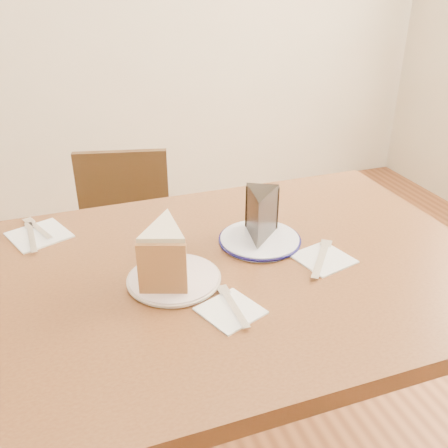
# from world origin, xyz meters

# --- Properties ---
(table) EXTENTS (1.20, 0.80, 0.75)m
(table) POSITION_xyz_m (0.00, 0.00, 0.65)
(table) COLOR #482613
(table) RESTS_ON ground
(chair_far) EXTENTS (0.46, 0.46, 0.77)m
(chair_far) POSITION_xyz_m (-0.12, 0.67, 0.43)
(chair_far) COLOR black
(chair_far) RESTS_ON ground
(plate_cream) EXTENTS (0.19, 0.19, 0.01)m
(plate_cream) POSITION_xyz_m (-0.11, -0.02, 0.76)
(plate_cream) COLOR silver
(plate_cream) RESTS_ON table
(plate_navy) EXTENTS (0.19, 0.19, 0.01)m
(plate_navy) POSITION_xyz_m (0.12, 0.07, 0.76)
(plate_navy) COLOR white
(plate_navy) RESTS_ON table
(carrot_cake) EXTENTS (0.13, 0.15, 0.11)m
(carrot_cake) POSITION_xyz_m (-0.12, -0.00, 0.82)
(carrot_cake) COLOR beige
(carrot_cake) RESTS_ON plate_cream
(chocolate_cake) EXTENTS (0.12, 0.13, 0.11)m
(chocolate_cake) POSITION_xyz_m (0.12, 0.07, 0.81)
(chocolate_cake) COLOR black
(chocolate_cake) RESTS_ON plate_navy
(napkin_cream) EXTENTS (0.13, 0.13, 0.00)m
(napkin_cream) POSITION_xyz_m (-0.04, -0.16, 0.75)
(napkin_cream) COLOR white
(napkin_cream) RESTS_ON table
(napkin_navy) EXTENTS (0.14, 0.14, 0.00)m
(napkin_navy) POSITION_xyz_m (0.23, -0.05, 0.75)
(napkin_navy) COLOR white
(napkin_navy) RESTS_ON table
(napkin_spare) EXTENTS (0.17, 0.17, 0.00)m
(napkin_spare) POSITION_xyz_m (-0.37, 0.28, 0.75)
(napkin_spare) COLOR white
(napkin_spare) RESTS_ON table
(fork_cream) EXTENTS (0.01, 0.14, 0.00)m
(fork_cream) POSITION_xyz_m (-0.03, -0.15, 0.76)
(fork_cream) COLOR silver
(fork_cream) RESTS_ON napkin_cream
(knife_navy) EXTENTS (0.12, 0.14, 0.00)m
(knife_navy) POSITION_xyz_m (0.22, -0.05, 0.76)
(knife_navy) COLOR silver
(knife_navy) RESTS_ON napkin_navy
(fork_spare) EXTENTS (0.07, 0.13, 0.00)m
(fork_spare) POSITION_xyz_m (-0.38, 0.31, 0.76)
(fork_spare) COLOR silver
(fork_spare) RESTS_ON napkin_spare
(knife_spare) EXTENTS (0.02, 0.16, 0.00)m
(knife_spare) POSITION_xyz_m (-0.39, 0.27, 0.76)
(knife_spare) COLOR silver
(knife_spare) RESTS_ON napkin_spare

